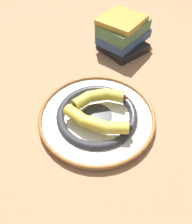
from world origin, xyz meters
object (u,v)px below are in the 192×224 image
Objects in this scene: decorative_bowl at (96,116)px; banana_a at (94,122)px; banana_b at (100,97)px; book_stack at (123,34)px.

banana_a is at bearing 135.57° from decorative_bowl.
book_stack reaches higher than banana_b.
decorative_bowl is at bearing 103.91° from banana_a.
banana_a is 1.13× the size of banana_b.
book_stack is (0.20, -0.28, 0.02)m from banana_b.
book_stack is at bearing -118.34° from banana_b.
book_stack is (0.23, -0.32, 0.05)m from decorative_bowl.
banana_a is at bearing -150.91° from book_stack.
banana_b reaches higher than banana_a.
book_stack reaches higher than banana_a.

